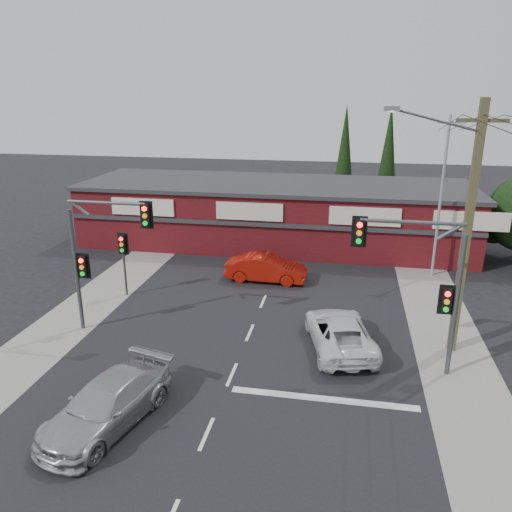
% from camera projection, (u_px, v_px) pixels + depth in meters
% --- Properties ---
extents(ground, '(120.00, 120.00, 0.00)m').
position_uv_depth(ground, '(235.00, 367.00, 19.38)').
color(ground, black).
rests_on(ground, ground).
extents(road_strip, '(14.00, 70.00, 0.01)m').
position_uv_depth(road_strip, '(258.00, 313.00, 24.04)').
color(road_strip, black).
rests_on(road_strip, ground).
extents(verge_left, '(3.00, 70.00, 0.02)m').
position_uv_depth(verge_left, '(95.00, 300.00, 25.51)').
color(verge_left, gray).
rests_on(verge_left, ground).
extents(verge_right, '(3.00, 70.00, 0.02)m').
position_uv_depth(verge_right, '(443.00, 328.00, 22.56)').
color(verge_right, gray).
rests_on(verge_right, ground).
extents(stop_line, '(6.50, 0.35, 0.01)m').
position_uv_depth(stop_line, '(324.00, 399.00, 17.37)').
color(stop_line, silver).
rests_on(stop_line, ground).
extents(white_suv, '(3.45, 5.47, 1.41)m').
position_uv_depth(white_suv, '(340.00, 332.00, 20.67)').
color(white_suv, silver).
rests_on(white_suv, ground).
extents(silver_suv, '(3.31, 5.46, 1.48)m').
position_uv_depth(silver_suv, '(107.00, 404.00, 15.86)').
color(silver_suv, '#AFB2B4').
rests_on(silver_suv, ground).
extents(red_sedan, '(4.56, 1.70, 1.49)m').
position_uv_depth(red_sedan, '(266.00, 268.00, 27.95)').
color(red_sedan, '#9B1309').
rests_on(red_sedan, ground).
extents(lane_dashes, '(0.12, 33.00, 0.01)m').
position_uv_depth(lane_dashes, '(220.00, 401.00, 17.23)').
color(lane_dashes, silver).
rests_on(lane_dashes, ground).
extents(shop_building, '(27.30, 8.40, 4.22)m').
position_uv_depth(shop_building, '(275.00, 212.00, 34.72)').
color(shop_building, '#460E12').
rests_on(shop_building, ground).
extents(conifer_near, '(1.80, 1.80, 9.25)m').
position_uv_depth(conifer_near, '(345.00, 153.00, 39.42)').
color(conifer_near, '#2D2116').
rests_on(conifer_near, ground).
extents(conifer_far, '(1.80, 1.80, 9.25)m').
position_uv_depth(conifer_far, '(388.00, 151.00, 40.68)').
color(conifer_far, '#2D2116').
rests_on(conifer_far, ground).
extents(traffic_mast_left, '(3.77, 0.27, 5.97)m').
position_uv_depth(traffic_mast_left, '(97.00, 247.00, 21.12)').
color(traffic_mast_left, '#47494C').
rests_on(traffic_mast_left, ground).
extents(traffic_mast_right, '(3.96, 0.27, 5.97)m').
position_uv_depth(traffic_mast_right, '(426.00, 275.00, 17.88)').
color(traffic_mast_right, '#47494C').
rests_on(traffic_mast_right, ground).
extents(pedestal_signal, '(0.55, 0.27, 3.38)m').
position_uv_depth(pedestal_signal, '(123.00, 251.00, 25.46)').
color(pedestal_signal, '#47494C').
rests_on(pedestal_signal, ground).
extents(utility_pole, '(4.38, 0.59, 10.00)m').
position_uv_depth(utility_pole, '(464.00, 224.00, 19.01)').
color(utility_pole, brown).
rests_on(utility_pole, ground).
extents(steel_pole, '(1.20, 0.16, 9.00)m').
position_uv_depth(steel_pole, '(441.00, 195.00, 27.52)').
color(steel_pole, gray).
rests_on(steel_pole, ground).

